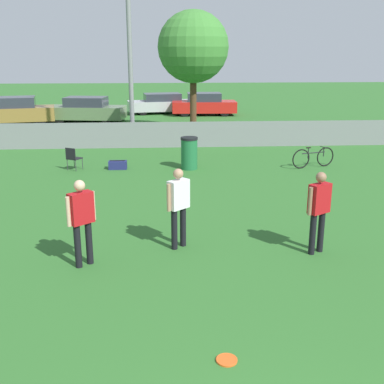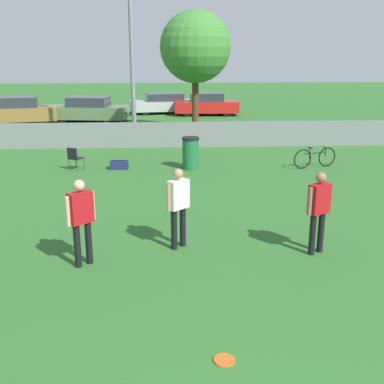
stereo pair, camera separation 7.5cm
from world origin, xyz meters
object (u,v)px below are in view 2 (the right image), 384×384
(folding_chair_sideline, at_px, (75,157))
(gear_bag_sideline, at_px, (119,165))
(parked_car_olive, at_px, (89,110))
(player_receiver_white, at_px, (178,202))
(parked_car_tan, at_px, (18,111))
(parked_car_red, at_px, (206,104))
(light_pole, at_px, (130,6))
(trash_bin, at_px, (191,153))
(frisbee_disc, at_px, (224,360))
(player_defender_red, at_px, (81,216))
(tree_near_pole, at_px, (195,47))
(parked_car_silver, at_px, (165,104))
(bicycle_sideline, at_px, (315,158))
(player_thrower_red, at_px, (319,206))

(folding_chair_sideline, distance_m, gear_bag_sideline, 1.56)
(parked_car_olive, bearing_deg, gear_bag_sideline, -68.54)
(player_receiver_white, xyz_separation_m, parked_car_tan, (-8.56, 18.26, -0.28))
(parked_car_olive, height_order, parked_car_red, parked_car_olive)
(light_pole, bearing_deg, trash_bin, -64.99)
(parked_car_red, bearing_deg, trash_bin, -95.87)
(player_receiver_white, distance_m, gear_bag_sideline, 7.46)
(frisbee_disc, bearing_deg, parked_car_tan, 112.21)
(folding_chair_sideline, xyz_separation_m, parked_car_red, (5.82, 14.46, 0.22))
(player_defender_red, relative_size, parked_car_tan, 0.38)
(player_defender_red, height_order, parked_car_tan, player_defender_red)
(light_pole, xyz_separation_m, folding_chair_sideline, (-1.80, -4.76, -5.30))
(light_pole, xyz_separation_m, player_receiver_white, (1.63, -11.84, -4.75))
(player_receiver_white, bearing_deg, gear_bag_sideline, 63.47)
(tree_near_pole, bearing_deg, frisbee_disc, -92.22)
(folding_chair_sideline, height_order, parked_car_silver, parked_car_silver)
(player_defender_red, bearing_deg, gear_bag_sideline, 49.99)
(light_pole, xyz_separation_m, frisbee_disc, (2.14, -15.80, -5.75))
(bicycle_sideline, relative_size, parked_car_silver, 0.35)
(player_receiver_white, relative_size, trash_bin, 1.53)
(player_defender_red, bearing_deg, tree_near_pole, 38.03)
(player_defender_red, distance_m, gear_bag_sideline, 7.99)
(parked_car_silver, bearing_deg, parked_car_olive, -150.81)
(player_thrower_red, relative_size, trash_bin, 1.53)
(tree_near_pole, distance_m, trash_bin, 7.95)
(player_receiver_white, distance_m, player_thrower_red, 2.86)
(tree_near_pole, xyz_separation_m, parked_car_olive, (-5.93, 4.99, -3.48))
(frisbee_disc, distance_m, folding_chair_sideline, 11.73)
(parked_car_silver, bearing_deg, frisbee_disc, -97.34)
(tree_near_pole, xyz_separation_m, player_thrower_red, (1.62, -14.54, -3.15))
(bicycle_sideline, bearing_deg, parked_car_silver, 91.72)
(player_thrower_red, height_order, frisbee_disc, player_thrower_red)
(player_receiver_white, bearing_deg, parked_car_tan, 73.69)
(gear_bag_sideline, bearing_deg, tree_near_pole, 65.77)
(light_pole, relative_size, gear_bag_sideline, 15.78)
(tree_near_pole, relative_size, trash_bin, 5.20)
(bicycle_sideline, distance_m, parked_car_silver, 16.49)
(parked_car_red, bearing_deg, parked_car_silver, 159.95)
(parked_car_tan, bearing_deg, trash_bin, -61.96)
(tree_near_pole, distance_m, parked_car_olive, 8.50)
(player_receiver_white, bearing_deg, parked_car_olive, 62.48)
(parked_car_tan, bearing_deg, bicycle_sideline, -50.87)
(player_defender_red, xyz_separation_m, parked_car_olive, (-2.85, 19.85, -0.34))
(parked_car_silver, relative_size, parked_car_red, 1.14)
(frisbee_disc, height_order, bicycle_sideline, bicycle_sideline)
(light_pole, relative_size, player_thrower_red, 5.78)
(parked_car_red, bearing_deg, player_receiver_white, -95.25)
(tree_near_pole, xyz_separation_m, bicycle_sideline, (3.84, -7.12, -3.80))
(light_pole, bearing_deg, player_defender_red, -91.09)
(player_defender_red, distance_m, bicycle_sideline, 10.41)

